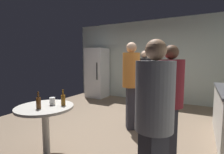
% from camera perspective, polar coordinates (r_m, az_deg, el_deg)
% --- Properties ---
extents(ground_plane, '(5.20, 5.20, 0.10)m').
position_cam_1_polar(ground_plane, '(3.78, -1.16, -16.52)').
color(ground_plane, '#7A6651').
extents(wall_back, '(5.32, 0.06, 2.70)m').
position_cam_1_polar(wall_back, '(5.93, 11.31, 5.39)').
color(wall_back, beige).
rests_on(wall_back, ground_plane).
extents(refrigerator, '(0.70, 0.68, 1.80)m').
position_cam_1_polar(refrigerator, '(6.28, -5.06, 1.40)').
color(refrigerator, white).
rests_on(refrigerator, ground_plane).
extents(foreground_table, '(0.80, 0.80, 0.73)m').
position_cam_1_polar(foreground_table, '(2.64, -21.69, -11.35)').
color(foreground_table, beige).
rests_on(foreground_table, ground_plane).
extents(beer_bottle_amber, '(0.06, 0.06, 0.23)m').
position_cam_1_polar(beer_bottle_amber, '(2.56, -16.20, -7.37)').
color(beer_bottle_amber, '#8C5919').
rests_on(beer_bottle_amber, foreground_table).
extents(beer_bottle_brown, '(0.06, 0.06, 0.23)m').
position_cam_1_polar(beer_bottle_brown, '(2.50, -23.62, -7.93)').
color(beer_bottle_brown, '#593314').
rests_on(beer_bottle_brown, foreground_table).
extents(plastic_cup_white, '(0.08, 0.08, 0.11)m').
position_cam_1_polar(plastic_cup_white, '(2.63, -19.54, -7.72)').
color(plastic_cup_white, white).
rests_on(plastic_cup_white, foreground_table).
extents(person_in_maroon_shirt, '(0.44, 0.44, 1.58)m').
position_cam_1_polar(person_in_maroon_shirt, '(2.36, 18.98, -5.99)').
color(person_in_maroon_shirt, '#2D2D38').
rests_on(person_in_maroon_shirt, ground_plane).
extents(person_in_orange_shirt, '(0.47, 0.47, 1.73)m').
position_cam_1_polar(person_in_orange_shirt, '(3.35, 6.47, -0.64)').
color(person_in_orange_shirt, '#2D2D38').
rests_on(person_in_orange_shirt, ground_plane).
extents(person_in_black_shirt, '(0.45, 0.45, 1.62)m').
position_cam_1_polar(person_in_black_shirt, '(4.47, 10.79, 0.02)').
color(person_in_black_shirt, '#2D2D38').
rests_on(person_in_black_shirt, ground_plane).
extents(person_in_gray_shirt, '(0.47, 0.47, 1.57)m').
position_cam_1_polar(person_in_gray_shirt, '(1.57, 14.08, -12.14)').
color(person_in_gray_shirt, '#2D2D38').
rests_on(person_in_gray_shirt, ground_plane).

